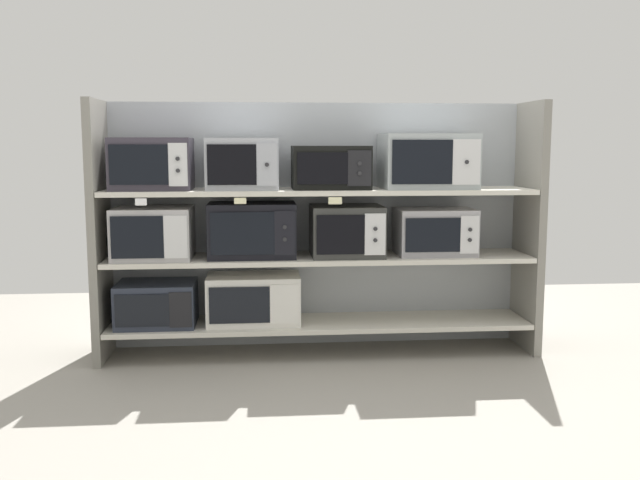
# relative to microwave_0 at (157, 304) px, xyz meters

# --- Properties ---
(ground) EXTENTS (6.63, 6.00, 0.02)m
(ground) POSITION_rel_microwave_0_xyz_m (1.01, -1.00, -0.35)
(ground) COLOR gray
(back_panel) EXTENTS (2.83, 0.04, 1.58)m
(back_panel) POSITION_rel_microwave_0_xyz_m (1.01, 0.25, 0.45)
(back_panel) COLOR #9EA3A8
(back_panel) RESTS_ON ground
(upright_left) EXTENTS (0.05, 0.45, 1.58)m
(upright_left) POSITION_rel_microwave_0_xyz_m (-0.33, 0.00, 0.45)
(upright_left) COLOR gray
(upright_left) RESTS_ON ground
(upright_right) EXTENTS (0.05, 0.45, 1.58)m
(upright_right) POSITION_rel_microwave_0_xyz_m (2.36, 0.00, 0.45)
(upright_right) COLOR gray
(upright_right) RESTS_ON ground
(shelf_0) EXTENTS (2.63, 0.45, 0.03)m
(shelf_0) POSITION_rel_microwave_0_xyz_m (1.01, 0.00, -0.15)
(shelf_0) COLOR beige
(shelf_0) RESTS_ON ground
(microwave_0) EXTENTS (0.48, 0.37, 0.27)m
(microwave_0) POSITION_rel_microwave_0_xyz_m (0.00, 0.00, 0.00)
(microwave_0) COLOR #262C3A
(microwave_0) RESTS_ON shelf_0
(microwave_1) EXTENTS (0.58, 0.34, 0.30)m
(microwave_1) POSITION_rel_microwave_0_xyz_m (0.60, 0.00, 0.02)
(microwave_1) COLOR silver
(microwave_1) RESTS_ON shelf_0
(shelf_1) EXTENTS (2.63, 0.45, 0.03)m
(shelf_1) POSITION_rel_microwave_0_xyz_m (1.01, 0.00, 0.27)
(shelf_1) COLOR beige
(microwave_2) EXTENTS (0.47, 0.42, 0.31)m
(microwave_2) POSITION_rel_microwave_0_xyz_m (-0.01, -0.00, 0.44)
(microwave_2) COLOR #A4A2A2
(microwave_2) RESTS_ON shelf_1
(microwave_3) EXTENTS (0.53, 0.36, 0.34)m
(microwave_3) POSITION_rel_microwave_0_xyz_m (0.59, -0.00, 0.45)
(microwave_3) COLOR black
(microwave_3) RESTS_ON shelf_1
(microwave_4) EXTENTS (0.44, 0.40, 0.31)m
(microwave_4) POSITION_rel_microwave_0_xyz_m (1.18, -0.00, 0.44)
(microwave_4) COLOR #323330
(microwave_4) RESTS_ON shelf_1
(microwave_5) EXTENTS (0.48, 0.35, 0.29)m
(microwave_5) POSITION_rel_microwave_0_xyz_m (1.74, -0.00, 0.43)
(microwave_5) COLOR #9F9DA1
(microwave_5) RESTS_ON shelf_1
(shelf_2) EXTENTS (2.63, 0.45, 0.03)m
(shelf_2) POSITION_rel_microwave_0_xyz_m (1.01, 0.00, 0.69)
(shelf_2) COLOR beige
(microwave_6) EXTENTS (0.47, 0.37, 0.31)m
(microwave_6) POSITION_rel_microwave_0_xyz_m (-0.00, -0.00, 0.86)
(microwave_6) COLOR #35303A
(microwave_6) RESTS_ON shelf_2
(microwave_7) EXTENTS (0.43, 0.38, 0.31)m
(microwave_7) POSITION_rel_microwave_0_xyz_m (0.54, -0.00, 0.86)
(microwave_7) COLOR #9EA2A9
(microwave_7) RESTS_ON shelf_2
(microwave_8) EXTENTS (0.47, 0.36, 0.26)m
(microwave_8) POSITION_rel_microwave_0_xyz_m (1.08, 0.00, 0.84)
(microwave_8) COLOR black
(microwave_8) RESTS_ON shelf_2
(microwave_9) EXTENTS (0.57, 0.42, 0.34)m
(microwave_9) POSITION_rel_microwave_0_xyz_m (1.69, -0.00, 0.87)
(microwave_9) COLOR #9CA4A5
(microwave_9) RESTS_ON shelf_2
(price_tag_0) EXTENTS (0.07, 0.00, 0.04)m
(price_tag_0) POSITION_rel_microwave_0_xyz_m (-0.04, -0.22, 0.65)
(price_tag_0) COLOR white
(price_tag_1) EXTENTS (0.07, 0.00, 0.04)m
(price_tag_1) POSITION_rel_microwave_0_xyz_m (0.53, -0.22, 0.65)
(price_tag_1) COLOR beige
(price_tag_2) EXTENTS (0.08, 0.00, 0.04)m
(price_tag_2) POSITION_rel_microwave_0_xyz_m (1.08, -0.22, 0.65)
(price_tag_2) COLOR beige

